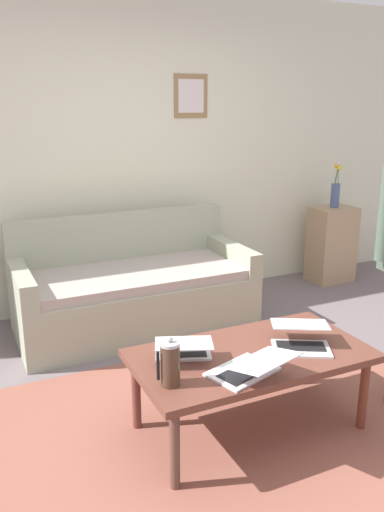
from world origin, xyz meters
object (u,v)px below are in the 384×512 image
at_px(couch, 133,290).
at_px(french_press, 170,363).
at_px(coffee_table, 251,360).
at_px(laptop_left, 301,340).
at_px(laptop_center, 250,368).
at_px(laptop_right, 183,349).
at_px(flower_vase, 336,191).
at_px(side_shelf, 331,244).

height_order(couch, french_press, couch).
bearing_deg(coffee_table, laptop_left, 168.14).
distance_m(couch, laptop_center, 1.86).
distance_m(couch, laptop_right, 1.55).
height_order(laptop_left, french_press, french_press).
distance_m(coffee_table, laptop_left, 0.30).
relative_size(couch, coffee_table, 1.44).
bearing_deg(flower_vase, laptop_center, 43.11).
height_order(laptop_center, side_shelf, side_shelf).
xyz_separation_m(laptop_center, laptop_right, (0.21, -0.33, -0.00)).
relative_size(laptop_right, french_press, 1.57).
distance_m(french_press, side_shelf, 3.30).
xyz_separation_m(couch, coffee_table, (-0.12, 1.63, 0.12)).
height_order(laptop_left, flower_vase, flower_vase).
xyz_separation_m(coffee_table, laptop_left, (-0.28, 0.06, 0.09)).
relative_size(laptop_left, french_press, 1.65).
relative_size(laptop_right, side_shelf, 0.52).
height_order(coffee_table, flower_vase, flower_vase).
bearing_deg(flower_vase, side_shelf, 16.02).
xyz_separation_m(laptop_left, laptop_right, (0.63, -0.17, -0.00)).
relative_size(coffee_table, laptop_right, 3.25).
relative_size(laptop_center, flower_vase, 0.99).
bearing_deg(flower_vase, couch, 6.23).
bearing_deg(laptop_center, laptop_right, -57.82).
xyz_separation_m(coffee_table, laptop_center, (0.14, 0.22, 0.09)).
xyz_separation_m(laptop_right, flower_vase, (-2.45, -1.76, 0.42)).
distance_m(coffee_table, flower_vase, 2.86).
xyz_separation_m(laptop_center, french_press, (0.39, -0.09, 0.07)).
xyz_separation_m(coffee_table, french_press, (0.53, 0.13, 0.16)).
height_order(laptop_left, laptop_right, laptop_left).
height_order(laptop_left, side_shelf, side_shelf).
bearing_deg(laptop_left, laptop_right, -15.22).
distance_m(laptop_left, side_shelf, 2.65).
xyz_separation_m(laptop_left, side_shelf, (-1.81, -1.93, -0.13)).
bearing_deg(couch, coffee_table, 94.19).
relative_size(side_shelf, flower_vase, 1.71).
height_order(coffee_table, side_shelf, side_shelf).
bearing_deg(flower_vase, laptop_left, 46.84).
height_order(side_shelf, flower_vase, flower_vase).
bearing_deg(french_press, laptop_right, -126.28).
xyz_separation_m(laptop_right, side_shelf, (-2.44, -1.76, -0.13)).
height_order(laptop_right, french_press, french_press).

